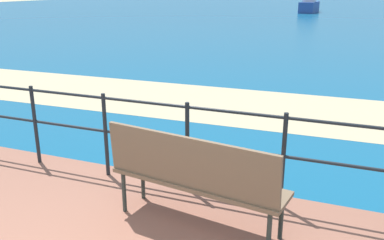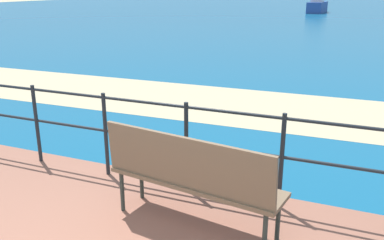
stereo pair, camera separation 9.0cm
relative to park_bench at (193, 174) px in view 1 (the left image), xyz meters
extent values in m
cube|color=#145B84|center=(-0.33, 38.30, -0.59)|extent=(90.00, 90.00, 0.01)
cube|color=tan|center=(-0.33, 4.24, -0.59)|extent=(54.03, 3.41, 0.01)
cube|color=#7A6047|center=(0.01, 0.08, -0.11)|extent=(1.65, 0.63, 0.04)
cube|color=#7A6047|center=(-0.01, -0.09, 0.14)|extent=(1.60, 0.30, 0.46)
cylinder|color=#2D3833|center=(0.75, 0.13, -0.32)|extent=(0.04, 0.04, 0.43)
cylinder|color=#2D3833|center=(0.70, -0.17, -0.32)|extent=(0.04, 0.04, 0.43)
cylinder|color=#2D3833|center=(-0.68, 0.34, -0.32)|extent=(0.04, 0.04, 0.43)
cylinder|color=#2D3833|center=(-0.72, 0.04, -0.32)|extent=(0.04, 0.04, 0.43)
cylinder|color=#1E2328|center=(-2.30, 0.68, -0.06)|extent=(0.04, 0.04, 0.96)
cylinder|color=#1E2328|center=(-1.32, 0.68, -0.06)|extent=(0.04, 0.04, 0.96)
cylinder|color=#1E2328|center=(-0.33, 0.68, -0.06)|extent=(0.04, 0.04, 0.96)
cylinder|color=#1E2328|center=(0.65, 0.68, -0.06)|extent=(0.04, 0.04, 0.96)
cylinder|color=#1E2328|center=(-0.33, 0.68, 0.38)|extent=(5.90, 0.03, 0.03)
cylinder|color=#1E2328|center=(-0.33, 0.68, -0.01)|extent=(5.90, 0.03, 0.03)
cube|color=#2D478C|center=(-2.79, 33.77, -0.16)|extent=(1.34, 3.47, 0.86)
cone|color=#2D478C|center=(-2.68, 35.73, -0.16)|extent=(0.80, 0.54, 0.77)
camera|label=1|loc=(1.17, -3.03, 1.53)|focal=38.92mm
camera|label=2|loc=(1.26, -2.99, 1.53)|focal=38.92mm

